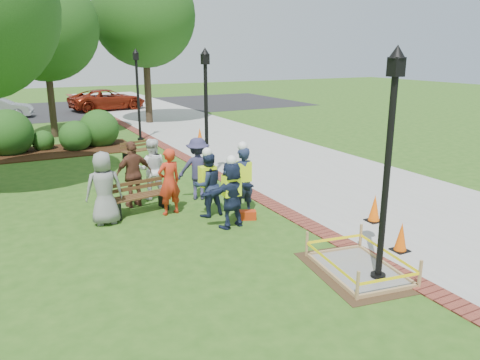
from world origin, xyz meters
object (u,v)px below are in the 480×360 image
cone_front (401,238)px  hivis_worker_c (208,182)px  wet_concrete_pad (359,260)px  hivis_worker_a (232,192)px  hivis_worker_b (242,179)px  lamp_near (389,150)px  bench_near (140,203)px

cone_front → hivis_worker_c: size_ratio=0.37×
wet_concrete_pad → hivis_worker_a: hivis_worker_a is taller
cone_front → hivis_worker_b: 4.20m
wet_concrete_pad → cone_front: (1.41, 0.30, 0.08)m
lamp_near → hivis_worker_c: (-1.43, 4.70, -1.58)m
wet_concrete_pad → lamp_near: lamp_near is taller
hivis_worker_b → hivis_worker_c: 0.91m
cone_front → lamp_near: bearing=-151.3°
bench_near → hivis_worker_c: 1.93m
lamp_near → cone_front: bearing=28.7°
hivis_worker_b → cone_front: bearing=-63.3°
cone_front → lamp_near: (-1.30, -0.71, 2.16)m
hivis_worker_b → lamp_near: bearing=-82.7°
wet_concrete_pad → hivis_worker_c: size_ratio=1.39×
bench_near → cone_front: bench_near is taller
wet_concrete_pad → hivis_worker_c: (-1.31, 4.29, 0.67)m
hivis_worker_a → hivis_worker_b: (0.68, 0.72, 0.07)m
cone_front → lamp_near: size_ratio=0.16×
lamp_near → wet_concrete_pad: bearing=105.1°
bench_near → lamp_near: size_ratio=0.37×
hivis_worker_b → bench_near: bearing=150.9°
lamp_near → hivis_worker_a: bearing=108.5°
hivis_worker_a → hivis_worker_c: size_ratio=0.99×
lamp_near → hivis_worker_b: (-0.56, 4.42, -1.52)m
bench_near → hivis_worker_b: 2.79m
hivis_worker_a → hivis_worker_c: bearing=100.6°
cone_front → hivis_worker_a: (-2.54, 2.99, 0.57)m
wet_concrete_pad → bench_near: bearing=117.9°
hivis_worker_b → hivis_worker_a: bearing=-133.2°
bench_near → hivis_worker_c: hivis_worker_c is taller
bench_near → lamp_near: lamp_near is taller
hivis_worker_b → hivis_worker_c: (-0.86, 0.28, -0.06)m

